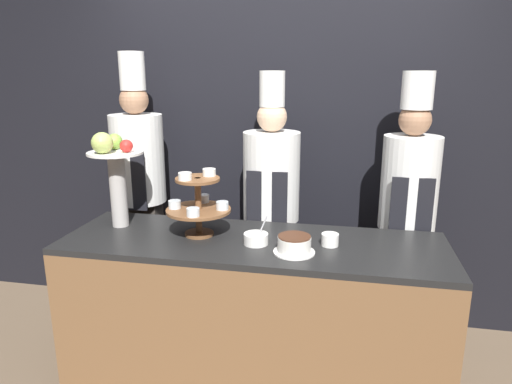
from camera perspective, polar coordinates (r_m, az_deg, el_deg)
The scene contains 10 objects.
wall_back at distance 3.26m, azimuth 2.72°, elevation 8.02°, with size 10.00×0.06×2.80m.
buffet_counter at distance 2.72m, azimuth -0.42°, elevation -14.80°, with size 2.11×0.68×0.88m.
tiered_stand at distance 2.57m, azimuth -7.23°, elevation -1.33°, with size 0.36×0.36×0.37m.
fruit_pedestal at distance 2.79m, azimuth -17.26°, elevation 2.92°, with size 0.32×0.32×0.57m.
cake_round at distance 2.35m, azimuth 4.80°, elevation -6.59°, with size 0.21×0.21×0.09m.
cup_white at distance 2.48m, azimuth 9.23°, elevation -5.90°, with size 0.09×0.09×0.07m.
serving_bowl_near at distance 2.47m, azimuth -0.01°, elevation -5.85°, with size 0.13×0.13×0.16m.
chef_left at distance 3.24m, azimuth -14.37°, elevation 1.21°, with size 0.35×0.35×1.91m.
chef_center_left at distance 2.98m, azimuth 1.91°, elevation -0.92°, with size 0.36×0.36×1.79m.
chef_center_right at distance 2.97m, azimuth 18.43°, elevation -1.41°, with size 0.34×0.34×1.79m.
Camera 1 is at (0.48, -1.97, 1.78)m, focal length 32.00 mm.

